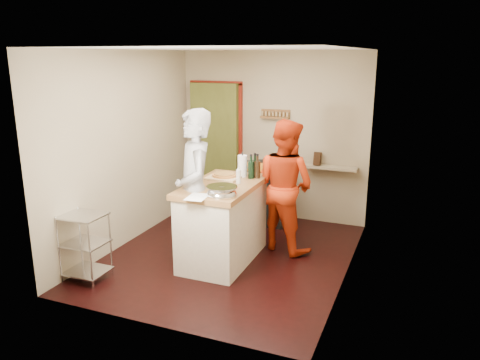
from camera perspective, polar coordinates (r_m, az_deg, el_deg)
name	(u,v)px	position (r m, az deg, el deg)	size (l,w,h in m)	color
floor	(229,256)	(6.16, -1.38, -9.23)	(3.50, 3.50, 0.00)	black
back_wall	(235,144)	(7.64, -0.57, 4.46)	(3.00, 0.44, 2.60)	tan
left_wall	(126,149)	(6.48, -13.75, 3.64)	(0.04, 3.50, 2.60)	tan
right_wall	(352,169)	(5.35, 13.46, 1.30)	(0.04, 3.50, 2.60)	tan
ceiling	(227,48)	(5.62, -1.55, 15.82)	(3.00, 3.50, 0.02)	white
stove	(268,194)	(7.24, 3.40, -1.72)	(0.60, 0.63, 1.00)	black
wire_shelving	(85,244)	(5.69, -18.40, -7.38)	(0.48, 0.40, 0.80)	silver
island	(223,221)	(5.87, -2.09, -4.99)	(0.79, 1.44, 1.31)	beige
person_stripe	(195,191)	(5.54, -5.52, -1.38)	(0.71, 0.47, 1.94)	silver
person_red	(285,185)	(6.16, 5.50, -0.67)	(0.85, 0.66, 1.75)	red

